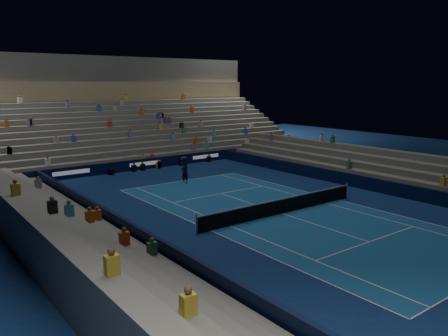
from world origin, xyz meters
TOP-DOWN VIEW (x-y plane):
  - ground at (0.00, 0.00)m, footprint 90.00×90.00m
  - court_surface at (0.00, 0.00)m, footprint 10.97×23.77m
  - sponsor_barrier_far at (0.00, 18.50)m, footprint 44.00×0.25m
  - sponsor_barrier_east at (9.70, 0.00)m, footprint 0.25×37.00m
  - sponsor_barrier_west at (-9.70, 0.00)m, footprint 0.25×37.00m
  - grandstand_main at (0.00, 27.90)m, footprint 44.00×15.20m
  - grandstand_east at (13.17, 0.00)m, footprint 5.00×37.00m
  - grandstand_west at (-13.17, 0.00)m, footprint 5.00×37.00m
  - tennis_net at (0.00, 0.00)m, footprint 12.90×0.10m
  - tennis_player at (-0.21, 11.01)m, footprint 0.66×0.45m
  - broadcast_camera at (-3.62, 17.88)m, footprint 0.55×0.91m

SIDE VIEW (x-z plane):
  - ground at x=0.00m, z-range 0.00..0.00m
  - court_surface at x=0.00m, z-range 0.00..0.01m
  - broadcast_camera at x=-3.62m, z-range 0.01..0.54m
  - sponsor_barrier_far at x=0.00m, z-range 0.00..1.00m
  - sponsor_barrier_east at x=9.70m, z-range 0.00..1.00m
  - sponsor_barrier_west at x=-9.70m, z-range 0.00..1.00m
  - tennis_net at x=0.00m, z-range -0.05..1.05m
  - tennis_player at x=-0.21m, z-range 0.00..1.76m
  - grandstand_east at x=13.17m, z-range -0.33..2.17m
  - grandstand_west at x=-13.17m, z-range -0.33..2.17m
  - grandstand_main at x=0.00m, z-range -2.22..8.98m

